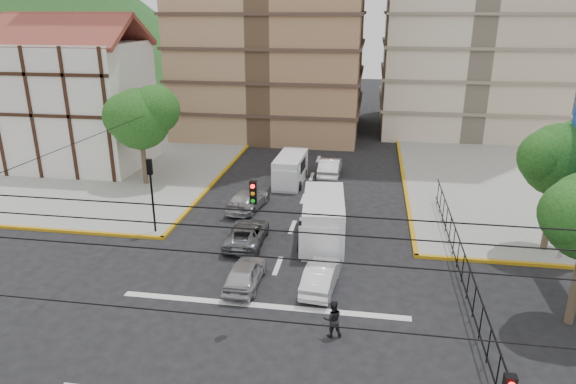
% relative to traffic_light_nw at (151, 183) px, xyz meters
% --- Properties ---
extents(ground, '(160.00, 160.00, 0.00)m').
position_rel_traffic_light_nw_xyz_m(ground, '(7.80, -7.80, -3.11)').
color(ground, black).
rests_on(ground, ground).
extents(sidewalk_nw, '(26.00, 26.00, 0.15)m').
position_rel_traffic_light_nw_xyz_m(sidewalk_nw, '(-12.20, 12.20, -3.04)').
color(sidewalk_nw, gray).
rests_on(sidewalk_nw, ground).
extents(stop_line, '(13.00, 0.40, 0.01)m').
position_rel_traffic_light_nw_xyz_m(stop_line, '(7.80, -6.60, -3.11)').
color(stop_line, silver).
rests_on(stop_line, ground).
extents(tudor_building, '(10.80, 8.05, 12.23)m').
position_rel_traffic_light_nw_xyz_m(tudor_building, '(-11.20, 12.20, 2.14)').
color(tudor_building, silver).
rests_on(tudor_building, ground).
extents(park_fence, '(0.10, 22.50, 1.66)m').
position_rel_traffic_light_nw_xyz_m(park_fence, '(16.80, -3.30, -3.11)').
color(park_fence, black).
rests_on(park_fence, ground).
extents(tree_park_c, '(4.65, 3.80, 7.25)m').
position_rel_traffic_light_nw_xyz_m(tree_park_c, '(21.89, 1.21, 2.22)').
color(tree_park_c, '#473828').
rests_on(tree_park_c, ground).
extents(tree_tudor, '(5.39, 4.40, 7.43)m').
position_rel_traffic_light_nw_xyz_m(tree_tudor, '(-4.10, 8.21, 2.11)').
color(tree_tudor, '#473828').
rests_on(tree_tudor, ground).
extents(traffic_light_nw, '(0.28, 0.22, 4.40)m').
position_rel_traffic_light_nw_xyz_m(traffic_light_nw, '(0.00, 0.00, 0.00)').
color(traffic_light_nw, black).
rests_on(traffic_light_nw, ground).
extents(traffic_light_hanging, '(18.00, 9.12, 0.92)m').
position_rel_traffic_light_nw_xyz_m(traffic_light_hanging, '(7.80, -9.84, 2.79)').
color(traffic_light_hanging, black).
rests_on(traffic_light_hanging, ground).
extents(van_right_lane, '(2.71, 5.86, 2.56)m').
position_rel_traffic_light_nw_xyz_m(van_right_lane, '(9.80, 0.39, -1.86)').
color(van_right_lane, silver).
rests_on(van_right_lane, ground).
extents(van_left_lane, '(2.07, 4.87, 2.17)m').
position_rel_traffic_light_nw_xyz_m(van_left_lane, '(6.40, 10.11, -2.06)').
color(van_left_lane, silver).
rests_on(van_left_lane, ground).
extents(car_silver_front_left, '(1.55, 3.78, 1.28)m').
position_rel_traffic_light_nw_xyz_m(car_silver_front_left, '(6.62, -4.99, -2.47)').
color(car_silver_front_left, '#ACACB1').
rests_on(car_silver_front_left, ground).
extents(car_white_front_right, '(1.72, 3.98, 1.27)m').
position_rel_traffic_light_nw_xyz_m(car_white_front_right, '(10.22, -4.62, -2.48)').
color(car_white_front_right, white).
rests_on(car_white_front_right, ground).
extents(car_grey_mid_left, '(2.12, 4.42, 1.21)m').
position_rel_traffic_light_nw_xyz_m(car_grey_mid_left, '(5.60, -0.42, -2.50)').
color(car_grey_mid_left, slate).
rests_on(car_grey_mid_left, ground).
extents(car_silver_rear_left, '(2.47, 4.68, 1.29)m').
position_rel_traffic_light_nw_xyz_m(car_silver_rear_left, '(4.46, 4.69, -2.47)').
color(car_silver_rear_left, '#ABAAAF').
rests_on(car_silver_rear_left, ground).
extents(car_darkgrey_mid_right, '(1.98, 4.18, 1.38)m').
position_rel_traffic_light_nw_xyz_m(car_darkgrey_mid_right, '(9.49, 6.02, -2.42)').
color(car_darkgrey_mid_right, '#232325').
rests_on(car_darkgrey_mid_right, ground).
extents(car_white_rear_right, '(1.65, 4.56, 1.50)m').
position_rel_traffic_light_nw_xyz_m(car_white_rear_right, '(9.20, 12.52, -2.36)').
color(car_white_rear_right, white).
rests_on(car_white_rear_right, ground).
extents(pedestrian_crosswalk, '(0.90, 0.78, 1.59)m').
position_rel_traffic_light_nw_xyz_m(pedestrian_crosswalk, '(11.04, -8.33, -2.31)').
color(pedestrian_crosswalk, black).
rests_on(pedestrian_crosswalk, ground).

